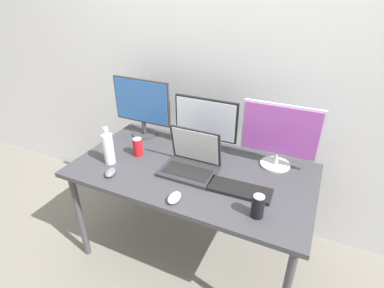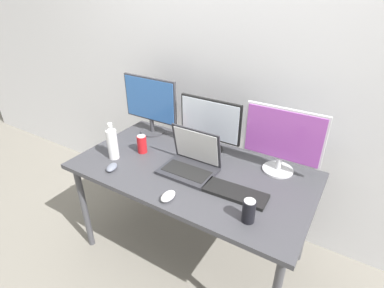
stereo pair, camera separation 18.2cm
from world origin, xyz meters
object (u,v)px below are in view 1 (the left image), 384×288
object	(u,v)px
work_desk	(192,177)
monitor_left	(142,105)
monitor_right	(280,134)
mouse_by_laptop	(174,198)
mouse_by_keyboard	(110,172)
laptop_silver	(192,161)
keyboard_main	(239,190)
soda_can_near_keyboard	(258,206)
water_bottle	(108,147)
soda_can_by_laptop	(138,147)
monitor_center	(206,123)

from	to	relation	value
work_desk	monitor_left	xyz separation A→B (m)	(-0.54, 0.28, 0.31)
monitor_right	mouse_by_laptop	distance (m)	0.76
work_desk	mouse_by_keyboard	xyz separation A→B (m)	(-0.43, -0.28, 0.08)
laptop_silver	keyboard_main	distance (m)	0.35
mouse_by_laptop	soda_can_near_keyboard	bearing A→B (deg)	8.13
laptop_silver	mouse_by_laptop	xyz separation A→B (m)	(0.04, -0.31, -0.04)
monitor_left	mouse_by_laptop	size ratio (longest dim) A/B	4.30
keyboard_main	water_bottle	xyz separation A→B (m)	(-0.86, -0.07, 0.11)
keyboard_main	mouse_by_keyboard	world-z (taller)	mouse_by_keyboard
laptop_silver	monitor_right	bearing A→B (deg)	30.52
laptop_silver	soda_can_by_laptop	xyz separation A→B (m)	(-0.41, 0.01, 0.00)
mouse_by_keyboard	laptop_silver	bearing A→B (deg)	13.80
work_desk	soda_can_near_keyboard	xyz separation A→B (m)	(0.48, -0.25, 0.13)
mouse_by_laptop	soda_can_by_laptop	xyz separation A→B (m)	(-0.45, 0.32, 0.04)
work_desk	monitor_center	world-z (taller)	monitor_center
laptop_silver	keyboard_main	world-z (taller)	laptop_silver
monitor_right	soda_can_by_laptop	world-z (taller)	monitor_right
work_desk	monitor_left	distance (m)	0.68
soda_can_by_laptop	soda_can_near_keyboard	bearing A→B (deg)	-15.83
monitor_center	soda_can_by_laptop	world-z (taller)	monitor_center
laptop_silver	water_bottle	size ratio (longest dim) A/B	1.32
water_bottle	soda_can_by_laptop	bearing A→B (deg)	54.55
keyboard_main	soda_can_near_keyboard	xyz separation A→B (m)	(0.14, -0.16, 0.05)
monitor_left	monitor_right	distance (m)	1.01
monitor_center	laptop_silver	world-z (taller)	monitor_center
keyboard_main	mouse_by_laptop	bearing A→B (deg)	-144.51
monitor_right	keyboard_main	distance (m)	0.44
monitor_left	soda_can_near_keyboard	xyz separation A→B (m)	(1.02, -0.53, -0.18)
monitor_right	work_desk	bearing A→B (deg)	-150.60
monitor_left	laptop_silver	bearing A→B (deg)	-27.88
monitor_right	mouse_by_laptop	world-z (taller)	monitor_right
soda_can_by_laptop	monitor_left	bearing A→B (deg)	115.48
laptop_silver	mouse_by_keyboard	size ratio (longest dim) A/B	3.46
soda_can_near_keyboard	soda_can_by_laptop	distance (m)	0.93
monitor_left	water_bottle	world-z (taller)	monitor_left
work_desk	monitor_left	world-z (taller)	monitor_left
keyboard_main	monitor_left	bearing A→B (deg)	154.92
water_bottle	soda_can_near_keyboard	bearing A→B (deg)	-5.33
work_desk	soda_can_by_laptop	world-z (taller)	soda_can_by_laptop
work_desk	mouse_by_keyboard	bearing A→B (deg)	-147.26
monitor_left	soda_can_near_keyboard	distance (m)	1.17
mouse_by_keyboard	soda_can_by_laptop	bearing A→B (deg)	67.82
work_desk	mouse_by_keyboard	distance (m)	0.51
mouse_by_laptop	monitor_right	bearing A→B (deg)	53.11
monitor_center	laptop_silver	size ratio (longest dim) A/B	1.33
monitor_center	water_bottle	world-z (taller)	monitor_center
monitor_right	laptop_silver	bearing A→B (deg)	-149.48
monitor_left	soda_can_by_laptop	bearing A→B (deg)	-64.52
monitor_left	soda_can_near_keyboard	size ratio (longest dim) A/B	3.66
monitor_center	soda_can_by_laptop	size ratio (longest dim) A/B	3.55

